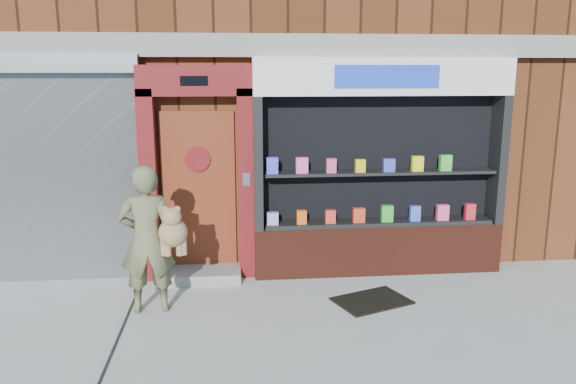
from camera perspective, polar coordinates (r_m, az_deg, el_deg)
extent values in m
plane|color=#9E9E99|center=(6.36, -2.69, -14.21)|extent=(80.00, 80.00, 0.00)
cube|color=#4B2211|center=(11.74, -4.54, 17.96)|extent=(12.00, 8.00, 8.00)
cube|color=gray|center=(7.61, -3.73, 14.65)|extent=(12.00, 0.16, 0.30)
cube|color=gray|center=(8.22, -24.95, 1.08)|extent=(3.00, 0.10, 2.80)
cube|color=slate|center=(8.04, -26.09, 11.69)|extent=(3.10, 0.30, 0.24)
cube|color=#550E11|center=(7.78, -13.89, 0.55)|extent=(0.22, 0.28, 2.60)
cube|color=#550E11|center=(7.70, -4.27, 0.76)|extent=(0.22, 0.28, 2.60)
cube|color=#550E11|center=(7.56, -9.47, 11.11)|extent=(1.50, 0.28, 0.40)
cube|color=black|center=(7.41, -9.54, 11.09)|extent=(0.35, 0.01, 0.12)
cube|color=maroon|center=(7.84, -9.03, 0.10)|extent=(1.00, 0.06, 2.20)
cylinder|color=black|center=(7.72, -9.16, 3.31)|extent=(0.28, 0.02, 0.28)
cylinder|color=#550E11|center=(7.71, -9.17, 3.30)|extent=(0.34, 0.02, 0.34)
cube|color=gray|center=(7.89, -8.87, -8.32)|extent=(1.10, 0.55, 0.15)
cube|color=slate|center=(7.53, -4.25, 1.28)|extent=(0.10, 0.02, 0.18)
cube|color=#4F1E12|center=(8.14, 9.05, -5.64)|extent=(3.50, 0.40, 0.70)
cube|color=black|center=(7.59, -3.09, 2.92)|extent=(0.12, 0.40, 1.80)
cube|color=black|center=(8.44, 20.52, 3.11)|extent=(0.12, 0.40, 1.80)
cube|color=black|center=(8.02, 9.02, 3.29)|extent=(3.30, 0.03, 1.80)
cube|color=black|center=(8.03, 9.14, -3.06)|extent=(3.20, 0.36, 0.06)
cube|color=black|center=(7.87, 9.32, 2.00)|extent=(3.20, 0.36, 0.04)
cube|color=white|center=(7.75, 9.65, 11.50)|extent=(3.50, 0.40, 0.50)
cube|color=blue|center=(7.55, 10.07, 11.47)|extent=(1.40, 0.01, 0.30)
cube|color=#AF83EC|center=(7.68, -1.58, -2.71)|extent=(0.15, 0.09, 0.17)
cube|color=#E05A17|center=(7.72, 1.39, -2.56)|extent=(0.13, 0.09, 0.19)
cube|color=red|center=(7.78, 4.32, -2.50)|extent=(0.14, 0.09, 0.19)
cube|color=red|center=(7.85, 7.20, -2.35)|extent=(0.17, 0.09, 0.21)
cube|color=green|center=(7.95, 10.02, -2.16)|extent=(0.16, 0.09, 0.23)
cube|color=blue|center=(8.06, 12.76, -2.13)|extent=(0.14, 0.09, 0.22)
cube|color=#EC4E7D|center=(8.20, 15.41, -2.01)|extent=(0.17, 0.09, 0.22)
cube|color=red|center=(8.35, 17.98, -1.90)|extent=(0.14, 0.09, 0.23)
cube|color=blue|center=(7.52, -1.61, 2.71)|extent=(0.15, 0.09, 0.22)
cube|color=#F150A6|center=(7.56, 1.42, 2.72)|extent=(0.16, 0.09, 0.21)
cube|color=#DB4972|center=(7.62, 4.41, 2.69)|extent=(0.13, 0.09, 0.20)
cube|color=yellow|center=(7.71, 7.34, 2.66)|extent=(0.13, 0.09, 0.18)
cube|color=#3E41D5|center=(7.80, 10.20, 2.71)|extent=(0.16, 0.09, 0.18)
cube|color=yellow|center=(7.92, 13.00, 2.83)|extent=(0.16, 0.09, 0.21)
cube|color=green|center=(8.06, 15.70, 2.88)|extent=(0.16, 0.09, 0.22)
imported|color=#5F6341|center=(6.81, -14.16, -4.70)|extent=(0.69, 0.49, 1.78)
sphere|color=#8F6947|center=(6.68, -11.60, -4.06)|extent=(0.34, 0.34, 0.34)
sphere|color=#8F6947|center=(6.57, -11.73, -2.50)|extent=(0.23, 0.23, 0.23)
sphere|color=#8F6947|center=(6.56, -12.35, -1.75)|extent=(0.08, 0.08, 0.08)
sphere|color=#8F6947|center=(6.54, -11.17, -1.72)|extent=(0.08, 0.08, 0.08)
cylinder|color=#8F6947|center=(6.74, -12.50, -5.46)|extent=(0.08, 0.08, 0.20)
cylinder|color=#8F6947|center=(6.72, -10.58, -5.44)|extent=(0.08, 0.08, 0.20)
cylinder|color=#8F6947|center=(6.72, -12.13, -5.51)|extent=(0.08, 0.08, 0.20)
cylinder|color=#8F6947|center=(6.70, -10.98, -5.50)|extent=(0.08, 0.08, 0.20)
cube|color=black|center=(7.22, 8.50, -10.87)|extent=(1.05, 0.90, 0.02)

